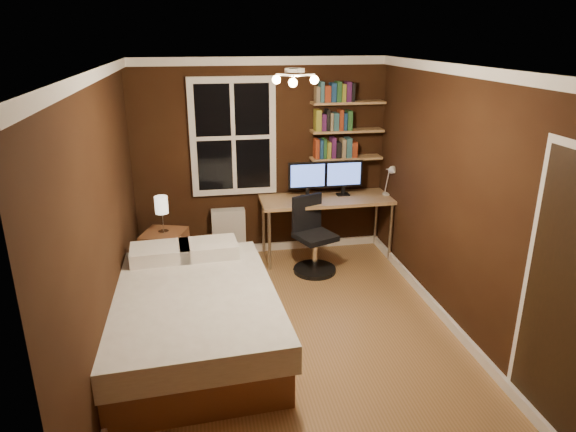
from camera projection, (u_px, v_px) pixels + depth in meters
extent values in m
plane|color=olive|center=(292.00, 334.00, 4.98)|extent=(4.20, 4.20, 0.00)
cube|color=black|center=(261.00, 159.00, 6.51)|extent=(3.20, 0.04, 2.50)
cube|color=black|center=(104.00, 224.00, 4.30)|extent=(0.04, 4.20, 2.50)
cube|color=black|center=(459.00, 203.00, 4.83)|extent=(0.04, 4.20, 2.50)
cube|color=white|center=(292.00, 67.00, 4.14)|extent=(3.20, 4.20, 0.02)
cube|color=white|center=(233.00, 137.00, 6.32)|extent=(1.06, 0.06, 1.46)
cube|color=#9F754D|center=(346.00, 158.00, 6.58)|extent=(0.92, 0.22, 0.03)
cube|color=#9F754D|center=(347.00, 131.00, 6.46)|extent=(0.92, 0.22, 0.03)
cube|color=#9F754D|center=(348.00, 103.00, 6.35)|extent=(0.92, 0.22, 0.03)
cube|color=brown|center=(193.00, 332.00, 4.72)|extent=(1.55, 2.12, 0.33)
cube|color=silver|center=(191.00, 305.00, 4.62)|extent=(1.64, 2.19, 0.24)
cube|color=white|center=(160.00, 253.00, 5.23)|extent=(0.62, 0.44, 0.14)
cube|color=white|center=(208.00, 248.00, 5.34)|extent=(0.62, 0.44, 0.14)
cube|color=brown|center=(166.00, 255.00, 6.07)|extent=(0.58, 0.58, 0.57)
cube|color=silver|center=(229.00, 233.00, 6.64)|extent=(0.43, 0.15, 0.64)
cube|color=#9F754D|center=(327.00, 199.00, 6.49)|extent=(1.67, 0.63, 0.04)
cylinder|color=beige|center=(269.00, 241.00, 6.24)|extent=(0.04, 0.04, 0.75)
cylinder|color=beige|center=(391.00, 232.00, 6.50)|extent=(0.04, 0.04, 0.75)
cylinder|color=beige|center=(263.00, 225.00, 6.75)|extent=(0.04, 0.04, 0.75)
cylinder|color=beige|center=(376.00, 218.00, 7.01)|extent=(0.04, 0.04, 0.75)
cylinder|color=black|center=(315.00, 270.00, 6.28)|extent=(0.52, 0.52, 0.05)
cylinder|color=silver|center=(315.00, 254.00, 6.21)|extent=(0.06, 0.06, 0.38)
cube|color=black|center=(315.00, 237.00, 6.14)|extent=(0.55, 0.55, 0.07)
cube|color=black|center=(307.00, 212.00, 6.20)|extent=(0.39, 0.19, 0.44)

